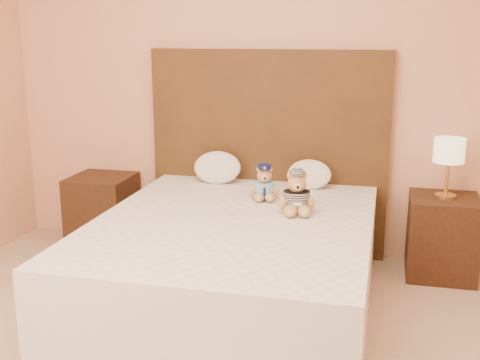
# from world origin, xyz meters

# --- Properties ---
(bed) EXTENTS (1.60, 2.00, 0.55)m
(bed) POSITION_xyz_m (0.00, 1.20, 0.28)
(bed) COLOR white
(bed) RESTS_ON ground
(headboard) EXTENTS (1.75, 0.08, 1.50)m
(headboard) POSITION_xyz_m (0.00, 2.21, 0.75)
(headboard) COLOR #4D3017
(headboard) RESTS_ON ground
(nightstand_left) EXTENTS (0.45, 0.45, 0.55)m
(nightstand_left) POSITION_xyz_m (-1.25, 2.00, 0.28)
(nightstand_left) COLOR #381F11
(nightstand_left) RESTS_ON ground
(nightstand_right) EXTENTS (0.45, 0.45, 0.55)m
(nightstand_right) POSITION_xyz_m (1.25, 2.00, 0.28)
(nightstand_right) COLOR #381F11
(nightstand_right) RESTS_ON ground
(lamp) EXTENTS (0.20, 0.20, 0.40)m
(lamp) POSITION_xyz_m (1.25, 2.00, 0.85)
(lamp) COLOR gold
(lamp) RESTS_ON nightstand_right
(teddy_police) EXTENTS (0.24, 0.23, 0.23)m
(teddy_police) POSITION_xyz_m (0.09, 1.67, 0.67)
(teddy_police) COLOR #A97641
(teddy_police) RESTS_ON bed
(teddy_prisoner) EXTENTS (0.28, 0.27, 0.26)m
(teddy_prisoner) POSITION_xyz_m (0.34, 1.40, 0.68)
(teddy_prisoner) COLOR #A97641
(teddy_prisoner) RESTS_ON bed
(pillow_left) EXTENTS (0.35, 0.23, 0.25)m
(pillow_left) POSITION_xyz_m (-0.34, 2.03, 0.67)
(pillow_left) COLOR white
(pillow_left) RESTS_ON bed
(pillow_right) EXTENTS (0.31, 0.20, 0.22)m
(pillow_right) POSITION_xyz_m (0.34, 2.03, 0.66)
(pillow_right) COLOR white
(pillow_right) RESTS_ON bed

